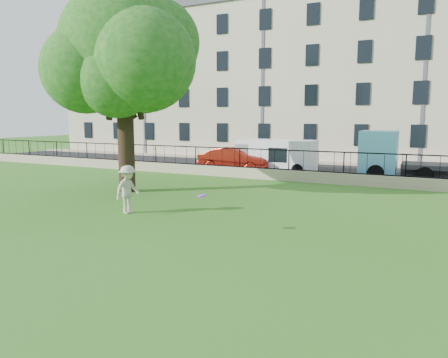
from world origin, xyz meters
The scene contains 12 objects.
ground centered at (0.00, 0.00, 0.00)m, with size 120.00×120.00×0.00m, color #396C19.
retaining_wall centered at (0.00, 12.00, 0.30)m, with size 50.00×0.40×0.60m, color gray.
iron_railing centered at (0.00, 12.00, 1.15)m, with size 50.00×0.05×1.13m.
street centered at (0.00, 16.70, 0.01)m, with size 60.00×9.00×0.01m, color black.
sidewalk centered at (0.00, 21.90, 0.06)m, with size 60.00×1.40×0.12m, color gray.
building_row centered at (0.00, 27.57, 6.92)m, with size 56.40×10.40×13.80m.
tree centered at (-5.79, 5.21, 6.48)m, with size 7.96×6.16×9.79m.
man centered at (-2.50, 1.41, 0.89)m, with size 1.14×0.66×1.77m, color #B7B295.
frisbee centered at (1.30, 0.23, 1.16)m, with size 0.27×0.27×0.03m, color #8C28E5.
red_sedan centered at (-4.50, 14.40, 0.77)m, with size 1.63×4.69×1.54m, color maroon.
white_van centered at (-2.00, 15.40, 1.04)m, with size 4.93×1.92×2.07m, color white.
blue_truck centered at (6.50, 15.40, 1.37)m, with size 6.53×2.32×2.74m, color #5FB9E0.
Camera 1 is at (7.86, -10.93, 3.51)m, focal length 35.00 mm.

